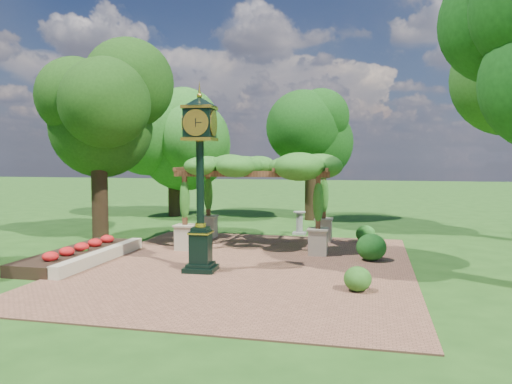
# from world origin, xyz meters

# --- Properties ---
(ground) EXTENTS (120.00, 120.00, 0.00)m
(ground) POSITION_xyz_m (0.00, 0.00, 0.00)
(ground) COLOR #1E4714
(ground) RESTS_ON ground
(brick_plaza) EXTENTS (10.00, 12.00, 0.04)m
(brick_plaza) POSITION_xyz_m (0.00, 1.00, 0.02)
(brick_plaza) COLOR brown
(brick_plaza) RESTS_ON ground
(border_wall) EXTENTS (0.35, 5.00, 0.40)m
(border_wall) POSITION_xyz_m (-4.60, 0.50, 0.20)
(border_wall) COLOR #C6B793
(border_wall) RESTS_ON ground
(flower_bed) EXTENTS (1.50, 5.00, 0.36)m
(flower_bed) POSITION_xyz_m (-5.50, 0.50, 0.18)
(flower_bed) COLOR red
(flower_bed) RESTS_ON ground
(pedestal_clock) EXTENTS (1.08, 1.08, 5.15)m
(pedestal_clock) POSITION_xyz_m (-1.07, -0.03, 3.08)
(pedestal_clock) COLOR black
(pedestal_clock) RESTS_ON brick_plaza
(pergola) EXTENTS (5.60, 3.60, 3.47)m
(pergola) POSITION_xyz_m (-0.40, 4.52, 2.85)
(pergola) COLOR tan
(pergola) RESTS_ON brick_plaza
(sundial) EXTENTS (0.57, 0.57, 1.00)m
(sundial) POSITION_xyz_m (0.73, 7.76, 0.44)
(sundial) COLOR gray
(sundial) RESTS_ON ground
(shrub_front) EXTENTS (0.84, 0.84, 0.62)m
(shrub_front) POSITION_xyz_m (3.46, -1.26, 0.35)
(shrub_front) COLOR #265919
(shrub_front) RESTS_ON brick_plaza
(shrub_mid) EXTENTS (1.26, 1.26, 0.86)m
(shrub_mid) POSITION_xyz_m (3.79, 2.62, 0.47)
(shrub_mid) COLOR #174C15
(shrub_mid) RESTS_ON brick_plaza
(shrub_back) EXTENTS (0.88, 0.88, 0.68)m
(shrub_back) POSITION_xyz_m (3.57, 5.99, 0.38)
(shrub_back) COLOR #23661D
(shrub_back) RESTS_ON brick_plaza
(tree_west_near) EXTENTS (3.93, 3.93, 8.38)m
(tree_west_near) POSITION_xyz_m (-7.01, 4.57, 5.74)
(tree_west_near) COLOR #2F1F13
(tree_west_near) RESTS_ON ground
(tree_west_far) EXTENTS (4.74, 4.74, 7.19)m
(tree_west_far) POSITION_xyz_m (-7.22, 12.93, 4.94)
(tree_west_far) COLOR #302112
(tree_west_far) RESTS_ON ground
(tree_north) EXTENTS (3.80, 3.80, 7.55)m
(tree_north) POSITION_xyz_m (0.62, 12.88, 5.17)
(tree_north) COLOR #322414
(tree_north) RESTS_ON ground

